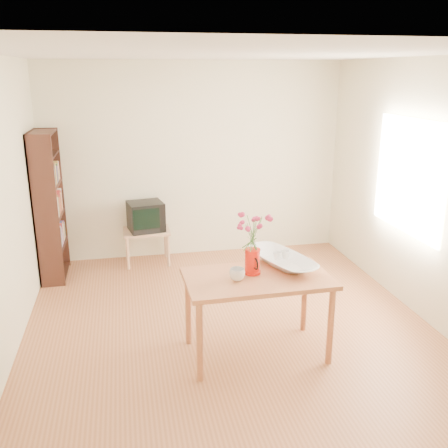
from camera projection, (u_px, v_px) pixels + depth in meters
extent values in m
plane|color=#935534|center=(230.00, 328.00, 4.97)|extent=(4.50, 4.50, 0.00)
plane|color=white|center=(231.00, 53.00, 4.21)|extent=(4.50, 4.50, 0.00)
plane|color=#EFE9C0|center=(195.00, 161.00, 6.70)|extent=(4.00, 0.00, 4.00)
plane|color=#EFE9C0|center=(326.00, 313.00, 2.48)|extent=(4.00, 0.00, 4.00)
plane|color=#EFE9C0|center=(426.00, 192.00, 4.98)|extent=(0.00, 4.50, 4.50)
plane|color=white|center=(409.00, 176.00, 5.22)|extent=(0.00, 1.30, 1.30)
cube|color=#A65D39|center=(258.00, 278.00, 4.33)|extent=(1.28, 0.75, 0.04)
cylinder|color=#A65D39|center=(200.00, 342.00, 4.04)|extent=(0.06, 0.06, 0.71)
cylinder|color=#A65D39|center=(331.00, 326.00, 4.28)|extent=(0.06, 0.06, 0.71)
cylinder|color=#A65D39|center=(188.00, 309.00, 4.60)|extent=(0.06, 0.06, 0.71)
cylinder|color=#A65D39|center=(304.00, 297.00, 4.85)|extent=(0.06, 0.06, 0.71)
cube|color=tan|center=(146.00, 231.00, 6.55)|extent=(0.60, 0.45, 0.03)
cylinder|color=tan|center=(128.00, 254.00, 6.40)|extent=(0.04, 0.04, 0.43)
cylinder|color=tan|center=(168.00, 251.00, 6.50)|extent=(0.04, 0.04, 0.43)
cylinder|color=tan|center=(127.00, 244.00, 6.74)|extent=(0.04, 0.04, 0.43)
cylinder|color=tan|center=(166.00, 242.00, 6.84)|extent=(0.04, 0.04, 0.43)
cube|color=black|center=(46.00, 214.00, 5.68)|extent=(0.28, 0.02, 1.80)
cube|color=black|center=(53.00, 200.00, 6.31)|extent=(0.28, 0.03, 1.80)
cube|color=black|center=(38.00, 207.00, 5.97)|extent=(0.02, 0.70, 1.80)
cube|color=black|center=(56.00, 273.00, 6.25)|extent=(0.27, 0.65, 0.02)
cube|color=black|center=(53.00, 246.00, 6.14)|extent=(0.27, 0.65, 0.02)
cube|color=black|center=(50.00, 216.00, 6.03)|extent=(0.27, 0.65, 0.02)
cube|color=black|center=(47.00, 185.00, 5.92)|extent=(0.27, 0.65, 0.02)
cube|color=black|center=(44.00, 155.00, 5.81)|extent=(0.27, 0.65, 0.02)
cube|color=black|center=(41.00, 133.00, 5.74)|extent=(0.27, 0.65, 0.02)
cylinder|color=red|center=(252.00, 262.00, 4.36)|extent=(0.13, 0.13, 0.22)
cylinder|color=red|center=(252.00, 272.00, 4.39)|extent=(0.15, 0.15, 0.02)
cylinder|color=red|center=(253.00, 250.00, 4.33)|extent=(0.14, 0.14, 0.01)
cone|color=red|center=(254.00, 255.00, 4.28)|extent=(0.05, 0.07, 0.06)
torus|color=black|center=(251.00, 257.00, 4.44)|extent=(0.03, 0.10, 0.10)
imported|color=white|center=(237.00, 274.00, 4.23)|extent=(0.14, 0.14, 0.11)
imported|color=white|center=(282.00, 238.00, 4.53)|extent=(0.69, 0.69, 0.51)
imported|color=white|center=(278.00, 244.00, 4.53)|extent=(0.08, 0.08, 0.06)
imported|color=white|center=(286.00, 242.00, 4.57)|extent=(0.08, 0.08, 0.06)
cube|color=black|center=(146.00, 216.00, 6.49)|extent=(0.50, 0.47, 0.38)
cube|color=black|center=(145.00, 213.00, 6.55)|extent=(0.34, 0.27, 0.26)
cube|color=black|center=(147.00, 219.00, 6.30)|extent=(0.33, 0.07, 0.26)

